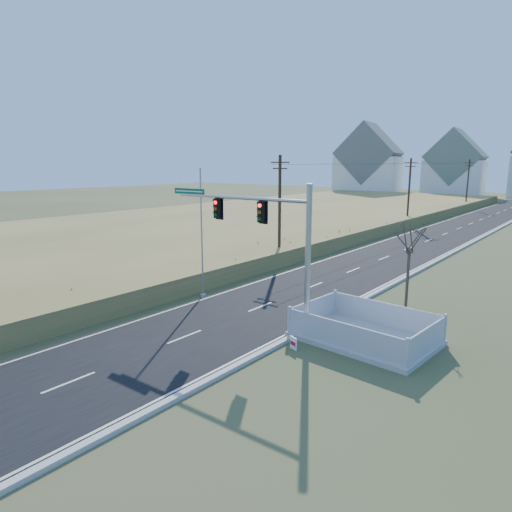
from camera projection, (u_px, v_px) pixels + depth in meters
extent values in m
plane|color=#3D4D25|center=(213.00, 327.00, 23.67)|extent=(260.00, 260.00, 0.00)
cube|color=black|center=(467.00, 225.00, 62.08)|extent=(8.00, 180.00, 0.06)
cube|color=#B2AFA8|center=(501.00, 227.00, 59.55)|extent=(0.30, 180.00, 0.18)
cube|color=#A88F4B|center=(281.00, 215.00, 68.87)|extent=(38.00, 110.00, 1.30)
cylinder|color=#422D1E|center=(280.00, 210.00, 38.25)|extent=(0.26, 0.26, 9.00)
cube|color=#422D1E|center=(280.00, 162.00, 37.47)|extent=(1.80, 0.10, 0.10)
cube|color=#422D1E|center=(280.00, 168.00, 37.57)|extent=(1.40, 0.10, 0.10)
cylinder|color=#422D1E|center=(409.00, 192.00, 61.30)|extent=(0.26, 0.26, 9.00)
cube|color=#422D1E|center=(411.00, 163.00, 60.52)|extent=(1.80, 0.10, 0.10)
cube|color=#422D1E|center=(411.00, 166.00, 60.62)|extent=(1.40, 0.10, 0.10)
cylinder|color=#422D1E|center=(468.00, 184.00, 84.35)|extent=(0.26, 0.26, 9.00)
cube|color=#422D1E|center=(470.00, 163.00, 83.57)|extent=(1.80, 0.10, 0.10)
cube|color=#422D1E|center=(469.00, 166.00, 83.67)|extent=(1.40, 0.10, 0.10)
cube|color=white|center=(367.00, 176.00, 122.61)|extent=(17.38, 13.12, 10.00)
cube|color=slate|center=(368.00, 153.00, 121.44)|extent=(17.69, 13.38, 16.29)
cube|color=white|center=(454.00, 178.00, 116.70)|extent=(14.66, 10.95, 9.00)
cube|color=slate|center=(455.00, 157.00, 115.62)|extent=(14.93, 11.17, 14.26)
cylinder|color=#9EA0A5|center=(306.00, 334.00, 22.35)|extent=(0.64, 0.64, 0.21)
cylinder|color=#9EA0A5|center=(308.00, 262.00, 21.63)|extent=(0.28, 0.28, 7.41)
cylinder|color=#9EA0A5|center=(239.00, 198.00, 23.58)|extent=(8.47, 0.32, 0.17)
cube|color=black|center=(261.00, 212.00, 22.82)|extent=(0.35, 0.29, 1.05)
cube|color=black|center=(217.00, 208.00, 24.58)|extent=(0.35, 0.29, 1.05)
cube|color=#055B36|center=(189.00, 191.00, 25.67)|extent=(2.33, 0.08, 0.32)
cube|color=#B7B5AD|center=(364.00, 338.00, 21.76)|extent=(6.59, 4.76, 0.24)
cube|color=silver|center=(342.00, 336.00, 20.19)|extent=(5.96, 0.54, 1.20)
cube|color=silver|center=(385.00, 314.00, 23.05)|extent=(5.96, 0.54, 1.20)
cube|color=silver|center=(314.00, 311.00, 23.61)|extent=(0.39, 3.98, 1.20)
cube|color=silver|center=(427.00, 340.00, 19.63)|extent=(0.39, 3.98, 1.20)
cube|color=white|center=(293.00, 343.00, 20.67)|extent=(0.46, 0.21, 0.58)
cube|color=red|center=(293.00, 343.00, 20.66)|extent=(0.36, 0.15, 0.17)
cylinder|color=#B7B5AD|center=(203.00, 295.00, 29.03)|extent=(0.36, 0.36, 0.16)
cylinder|color=#9EA0A5|center=(202.00, 234.00, 28.24)|extent=(0.10, 0.10, 8.05)
cylinder|color=#4C3F33|center=(407.00, 282.00, 25.52)|extent=(0.16, 0.16, 3.61)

